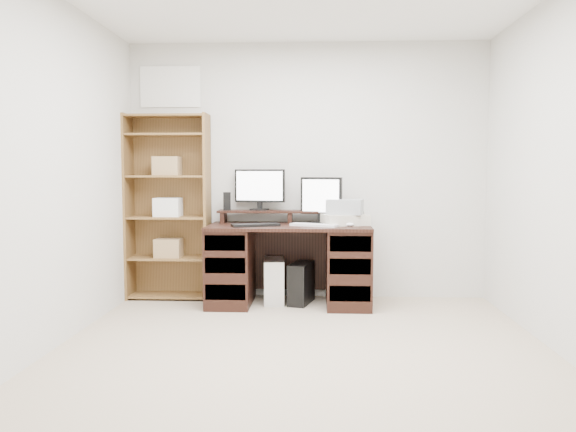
# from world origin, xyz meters

# --- Properties ---
(room) EXTENTS (3.54, 4.04, 2.54)m
(room) POSITION_xyz_m (-0.00, 0.00, 1.25)
(room) COLOR #BCA88E
(room) RESTS_ON ground
(desk) EXTENTS (1.50, 0.70, 0.75)m
(desk) POSITION_xyz_m (-0.16, 1.64, 0.39)
(desk) COLOR black
(desk) RESTS_ON ground
(riser_shelf) EXTENTS (1.40, 0.22, 0.12)m
(riser_shelf) POSITION_xyz_m (-0.16, 1.85, 0.84)
(riser_shelf) COLOR black
(riser_shelf) RESTS_ON desk
(monitor_wide) EXTENTS (0.50, 0.16, 0.40)m
(monitor_wide) POSITION_xyz_m (-0.46, 1.89, 1.09)
(monitor_wide) COLOR black
(monitor_wide) RESTS_ON riser_shelf
(monitor_small) EXTENTS (0.39, 0.21, 0.44)m
(monitor_small) POSITION_xyz_m (0.14, 1.75, 0.99)
(monitor_small) COLOR black
(monitor_small) RESTS_ON desk
(speaker) EXTENTS (0.08, 0.08, 0.18)m
(speaker) POSITION_xyz_m (-0.78, 1.86, 0.96)
(speaker) COLOR black
(speaker) RESTS_ON riser_shelf
(keyboard_black) EXTENTS (0.46, 0.28, 0.02)m
(keyboard_black) POSITION_xyz_m (-0.46, 1.49, 0.76)
(keyboard_black) COLOR black
(keyboard_black) RESTS_ON desk
(keyboard_white) EXTENTS (0.46, 0.29, 0.02)m
(keyboard_white) POSITION_xyz_m (0.08, 1.53, 0.76)
(keyboard_white) COLOR silver
(keyboard_white) RESTS_ON desk
(mouse) EXTENTS (0.09, 0.06, 0.03)m
(mouse) POSITION_xyz_m (0.39, 1.53, 0.77)
(mouse) COLOR silver
(mouse) RESTS_ON desk
(printer) EXTENTS (0.47, 0.40, 0.10)m
(printer) POSITION_xyz_m (0.36, 1.67, 0.80)
(printer) COLOR #BBB5A3
(printer) RESTS_ON desk
(basket) EXTENTS (0.36, 0.29, 0.14)m
(basket) POSITION_xyz_m (0.36, 1.67, 0.92)
(basket) COLOR #92989C
(basket) RESTS_ON printer
(tower_silver) EXTENTS (0.22, 0.43, 0.42)m
(tower_silver) POSITION_xyz_m (-0.30, 1.71, 0.21)
(tower_silver) COLOR silver
(tower_silver) RESTS_ON ground
(tower_black) EXTENTS (0.26, 0.42, 0.39)m
(tower_black) POSITION_xyz_m (-0.05, 1.68, 0.19)
(tower_black) COLOR black
(tower_black) RESTS_ON ground
(bookshelf) EXTENTS (0.80, 0.30, 1.80)m
(bookshelf) POSITION_xyz_m (-1.35, 1.86, 0.92)
(bookshelf) COLOR brown
(bookshelf) RESTS_ON ground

